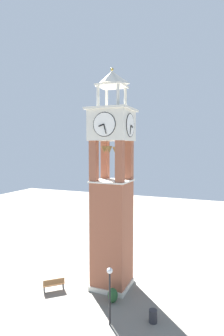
{
  "coord_description": "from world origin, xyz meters",
  "views": [
    {
      "loc": [
        19.24,
        7.92,
        10.89
      ],
      "look_at": [
        0.0,
        0.0,
        9.33
      ],
      "focal_mm": 29.25,
      "sensor_mm": 36.0,
      "label": 1
    }
  ],
  "objects_px": {
    "lamp_post": "(110,285)",
    "trash_bin": "(153,316)",
    "clock_tower": "(112,199)",
    "park_bench": "(54,284)"
  },
  "relations": [
    {
      "from": "trash_bin",
      "to": "lamp_post",
      "type": "bearing_deg",
      "value": -62.89
    },
    {
      "from": "park_bench",
      "to": "trash_bin",
      "type": "bearing_deg",
      "value": 83.75
    },
    {
      "from": "lamp_post",
      "to": "trash_bin",
      "type": "height_order",
      "value": "lamp_post"
    },
    {
      "from": "lamp_post",
      "to": "trash_bin",
      "type": "relative_size",
      "value": 4.51
    },
    {
      "from": "park_bench",
      "to": "lamp_post",
      "type": "relative_size",
      "value": 0.41
    },
    {
      "from": "clock_tower",
      "to": "park_bench",
      "type": "distance_m",
      "value": 7.89
    },
    {
      "from": "clock_tower",
      "to": "lamp_post",
      "type": "bearing_deg",
      "value": 20.71
    },
    {
      "from": "park_bench",
      "to": "lamp_post",
      "type": "xyz_separation_m",
      "value": [
        2.1,
        5.53,
        2.04
      ]
    },
    {
      "from": "park_bench",
      "to": "clock_tower",
      "type": "bearing_deg",
      "value": 120.96
    },
    {
      "from": "clock_tower",
      "to": "trash_bin",
      "type": "relative_size",
      "value": 21.03
    }
  ]
}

